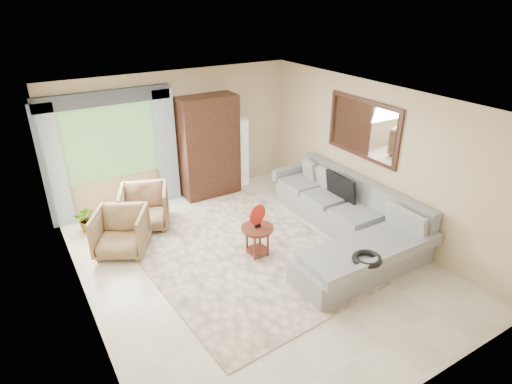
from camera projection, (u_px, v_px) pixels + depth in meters
ground at (254, 262)px, 6.90m from camera, size 6.00×6.00×0.00m
area_rug at (241, 253)px, 7.13m from camera, size 3.28×4.21×0.02m
sectional_sofa at (346, 223)px, 7.48m from camera, size 2.30×3.46×0.90m
tv_screen at (341, 187)px, 7.81m from camera, size 0.14×0.74×0.48m
garden_hose at (367, 259)px, 6.03m from camera, size 0.43×0.43×0.09m
coffee_table at (257, 241)px, 6.97m from camera, size 0.53×0.53×0.53m
red_disc at (257, 215)px, 6.76m from camera, size 0.34×0.10×0.34m
armchair_left at (121, 232)px, 7.03m from camera, size 1.11×1.12×0.75m
armchair_right at (145, 207)px, 7.79m from camera, size 1.08×1.10×0.78m
potted_plant at (88, 218)px, 7.71m from camera, size 0.50×0.45×0.50m
armoire at (209, 147)px, 8.81m from camera, size 1.20×0.55×2.10m
floor_lamp at (241, 153)px, 9.36m from camera, size 0.24×0.24×1.50m
window at (110, 143)px, 7.96m from camera, size 1.80×0.04×1.40m
curtain_left at (53, 168)px, 7.51m from camera, size 0.40×0.08×2.30m
curtain_right at (166, 147)px, 8.49m from camera, size 0.40×0.08×2.30m
valance at (104, 98)px, 7.54m from camera, size 2.40×0.12×0.26m
wall_mirror at (362, 129)px, 7.58m from camera, size 0.05×1.70×1.05m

